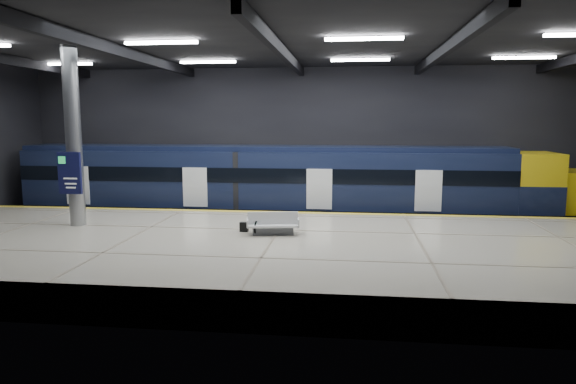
# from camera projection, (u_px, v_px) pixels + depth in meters

# --- Properties ---
(ground) EXTENTS (30.00, 30.00, 0.00)m
(ground) POSITION_uv_depth(u_px,v_px,m) (283.00, 252.00, 20.43)
(ground) COLOR black
(ground) RESTS_ON ground
(room_shell) EXTENTS (30.10, 16.10, 8.05)m
(room_shell) POSITION_uv_depth(u_px,v_px,m) (282.00, 106.00, 19.65)
(room_shell) COLOR black
(room_shell) RESTS_ON ground
(platform) EXTENTS (30.00, 11.00, 1.10)m
(platform) POSITION_uv_depth(u_px,v_px,m) (273.00, 254.00, 17.90)
(platform) COLOR #BBB39E
(platform) RESTS_ON ground
(safety_strip) EXTENTS (30.00, 0.40, 0.01)m
(safety_strip) POSITION_uv_depth(u_px,v_px,m) (290.00, 212.00, 22.99)
(safety_strip) COLOR gold
(safety_strip) RESTS_ON platform
(rails) EXTENTS (30.00, 1.52, 0.16)m
(rails) POSITION_uv_depth(u_px,v_px,m) (297.00, 223.00, 25.83)
(rails) COLOR gray
(rails) RESTS_ON ground
(train) EXTENTS (29.40, 2.84, 3.79)m
(train) POSITION_uv_depth(u_px,v_px,m) (297.00, 184.00, 25.56)
(train) COLOR black
(train) RESTS_ON ground
(bench) EXTENTS (1.98, 1.09, 0.83)m
(bench) POSITION_uv_depth(u_px,v_px,m) (273.00, 226.00, 18.50)
(bench) COLOR #595B60
(bench) RESTS_ON platform
(bicycle) EXTENTS (0.62, 1.53, 0.79)m
(bicycle) POSITION_uv_depth(u_px,v_px,m) (260.00, 221.00, 18.90)
(bicycle) COLOR #99999E
(bicycle) RESTS_ON platform
(pannier_bag) EXTENTS (0.32, 0.21, 0.35)m
(pannier_bag) POSITION_uv_depth(u_px,v_px,m) (244.00, 227.00, 19.00)
(pannier_bag) COLOR black
(pannier_bag) RESTS_ON platform
(info_column) EXTENTS (0.90, 0.78, 6.90)m
(info_column) POSITION_uv_depth(u_px,v_px,m) (73.00, 139.00, 19.75)
(info_column) COLOR #9EA0A5
(info_column) RESTS_ON platform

